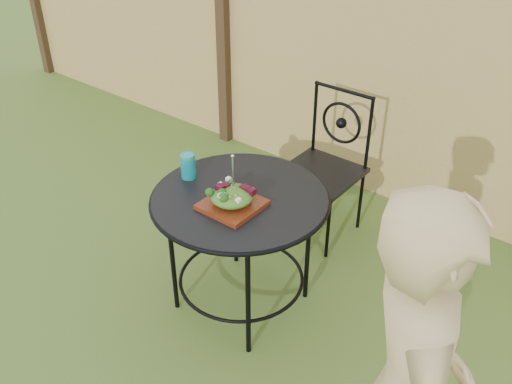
{
  "coord_description": "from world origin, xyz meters",
  "views": [
    {
      "loc": [
        1.65,
        -1.18,
        2.31
      ],
      "look_at": [
        0.15,
        0.72,
        0.75
      ],
      "focal_mm": 40.0,
      "sensor_mm": 36.0,
      "label": 1
    }
  ],
  "objects": [
    {
      "name": "ground",
      "position": [
        0.0,
        0.0,
        0.0
      ],
      "size": [
        60.0,
        60.0,
        0.0
      ],
      "primitive_type": "plane",
      "color": "#304D18",
      "rests_on": "ground"
    },
    {
      "name": "fence",
      "position": [
        -0.0,
        2.19,
        0.95
      ],
      "size": [
        8.0,
        0.12,
        1.9
      ],
      "color": "tan",
      "rests_on": "ground"
    },
    {
      "name": "patio_table",
      "position": [
        0.09,
        0.67,
        0.59
      ],
      "size": [
        0.92,
        0.92,
        0.72
      ],
      "color": "black",
      "rests_on": "ground"
    },
    {
      "name": "patio_chair",
      "position": [
        0.05,
        1.57,
        0.5
      ],
      "size": [
        0.46,
        0.46,
        0.95
      ],
      "color": "black",
      "rests_on": "ground"
    },
    {
      "name": "salad_plate",
      "position": [
        0.12,
        0.57,
        0.74
      ],
      "size": [
        0.27,
        0.27,
        0.02
      ],
      "primitive_type": "cube",
      "color": "#3F1409",
      "rests_on": "patio_table"
    },
    {
      "name": "salad",
      "position": [
        0.12,
        0.57,
        0.79
      ],
      "size": [
        0.21,
        0.21,
        0.08
      ],
      "primitive_type": "ellipsoid",
      "color": "#235614",
      "rests_on": "salad_plate"
    },
    {
      "name": "fork",
      "position": [
        0.13,
        0.57,
        0.92
      ],
      "size": [
        0.01,
        0.01,
        0.18
      ],
      "primitive_type": "cylinder",
      "color": "silver",
      "rests_on": "salad"
    },
    {
      "name": "drinking_glass",
      "position": [
        -0.24,
        0.64,
        0.79
      ],
      "size": [
        0.08,
        0.08,
        0.14
      ],
      "primitive_type": "cylinder",
      "color": "#0C828F",
      "rests_on": "patio_table"
    }
  ]
}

